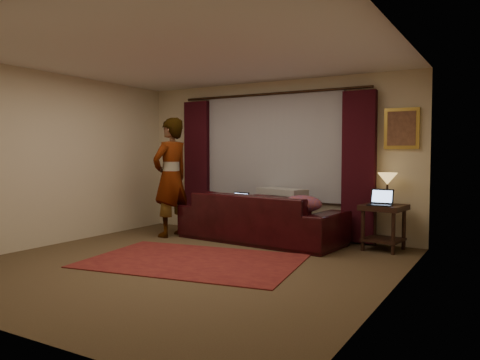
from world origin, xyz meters
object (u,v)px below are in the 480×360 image
Objects in this scene: sofa at (260,208)px; laptop_table at (380,197)px; laptop_sofa at (236,200)px; person at (171,177)px; tiffany_lamp at (387,188)px; end_table at (383,227)px.

sofa is 1.85m from laptop_table.
person reaches higher than laptop_sofa.
tiffany_lamp is 3.45m from person.
sofa is 7.60× the size of laptop_table.
laptop_table is at bearing -170.24° from sofa.
sofa is at bearing 23.21° from laptop_sofa.
end_table is at bearing 19.11° from laptop_sofa.
laptop_sofa is 0.51× the size of end_table.
laptop_sofa is 1.20m from person.
person reaches higher than end_table.
person is (-3.36, -0.76, 0.11)m from tiffany_lamp.
person reaches higher than tiffany_lamp.
sofa is 7.85× the size of laptop_sofa.
laptop_sofa is at bearing 19.20° from sofa.
person is (-3.35, -0.63, 0.66)m from end_table.
laptop_sofa is at bearing -173.06° from laptop_table.
tiffany_lamp is (1.86, 0.40, 0.35)m from sofa.
sofa is 4.02× the size of end_table.
end_table is 1.44× the size of tiffany_lamp.
sofa is at bearing -167.86° from tiffany_lamp.
tiffany_lamp is at bearing 83.70° from end_table.
end_table is 0.47m from laptop_table.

